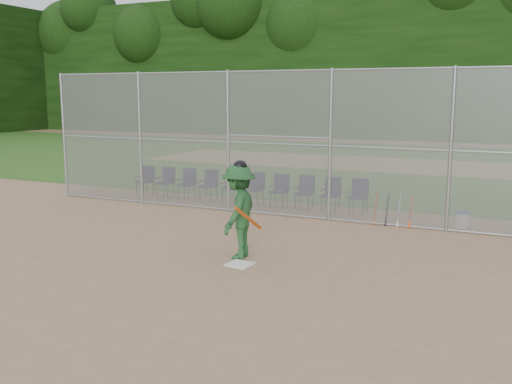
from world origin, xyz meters
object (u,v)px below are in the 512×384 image
at_px(home_plate, 240,264).
at_px(chair_0, 145,181).
at_px(batter_at_plate, 239,211).
at_px(water_cooler, 462,219).

distance_m(home_plate, chair_0, 8.68).
distance_m(batter_at_plate, water_cooler, 6.23).
xyz_separation_m(batter_at_plate, water_cooler, (3.97, 4.74, -0.77)).
xyz_separation_m(home_plate, batter_at_plate, (-0.24, 0.45, 0.97)).
bearing_deg(home_plate, batter_at_plate, 118.39).
relative_size(batter_at_plate, water_cooler, 4.87).
xyz_separation_m(home_plate, water_cooler, (3.73, 5.18, 0.20)).
bearing_deg(chair_0, water_cooler, -3.80).
xyz_separation_m(batter_at_plate, chair_0, (-6.15, 5.41, -0.50)).
distance_m(home_plate, batter_at_plate, 1.09).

